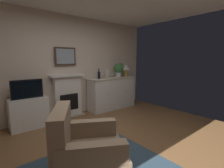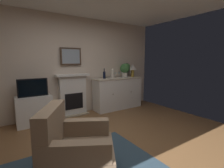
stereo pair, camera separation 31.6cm
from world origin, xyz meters
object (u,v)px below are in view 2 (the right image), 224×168
object	(u,v)px
fireplace_unit	(73,95)
sideboard_cabinet	(118,93)
tv_set	(33,88)
armchair	(75,149)
tv_cabinet	(34,110)
potted_plant_small	(125,69)
framed_picture	(71,56)
wine_glass_center	(119,74)
table_lamp	(133,68)
wine_glass_right	(122,74)
wine_bottle	(104,75)
vase_decorative	(113,74)
wine_glass_left	(116,74)

from	to	relation	value
fireplace_unit	sideboard_cabinet	xyz separation A→B (m)	(1.35, -0.18, -0.08)
tv_set	armchair	world-z (taller)	tv_set
tv_cabinet	potted_plant_small	size ratio (longest dim) A/B	1.74
framed_picture	potted_plant_small	bearing A→B (deg)	-6.10
sideboard_cabinet	wine_glass_center	bearing A→B (deg)	-26.69
table_lamp	tv_set	world-z (taller)	table_lamp
table_lamp	tv_cabinet	world-z (taller)	table_lamp
tv_set	wine_glass_center	bearing A→B (deg)	-0.23
tv_cabinet	armchair	world-z (taller)	armchair
wine_glass_center	fireplace_unit	bearing A→B (deg)	171.99
wine_glass_right	wine_bottle	bearing A→B (deg)	175.38
fireplace_unit	vase_decorative	world-z (taller)	vase_decorative
armchair	fireplace_unit	bearing A→B (deg)	70.60
framed_picture	wine_glass_center	size ratio (longest dim) A/B	3.33
wine_glass_center	wine_glass_right	distance (m)	0.11
wine_glass_right	vase_decorative	distance (m)	0.37
sideboard_cabinet	wine_bottle	bearing A→B (deg)	174.79
framed_picture	vase_decorative	distance (m)	1.25
vase_decorative	wine_glass_right	bearing A→B (deg)	6.63
wine_bottle	tv_cabinet	distance (m)	2.01
wine_glass_left	framed_picture	bearing A→B (deg)	170.32
sideboard_cabinet	vase_decorative	world-z (taller)	vase_decorative
potted_plant_small	framed_picture	bearing A→B (deg)	173.90
table_lamp	wine_glass_right	xyz separation A→B (m)	(-0.42, -0.01, -0.16)
wine_bottle	armchair	xyz separation A→B (m)	(-1.72, -2.20, -0.66)
tv_set	potted_plant_small	bearing A→B (deg)	1.16
wine_glass_left	tv_set	size ratio (longest dim) A/B	0.27
wine_glass_center	armchair	world-z (taller)	wine_glass_center
wine_bottle	tv_set	size ratio (longest dim) A/B	0.47
framed_picture	armchair	distance (m)	2.78
sideboard_cabinet	table_lamp	world-z (taller)	table_lamp
tv_cabinet	armchair	size ratio (longest dim) A/B	0.70
wine_glass_left	wine_glass_center	size ratio (longest dim) A/B	1.00
table_lamp	framed_picture	bearing A→B (deg)	173.39
wine_glass_center	wine_glass_right	bearing A→B (deg)	5.53
table_lamp	wine_glass_center	distance (m)	0.56
table_lamp	wine_glass_right	distance (m)	0.45
wine_glass_left	armchair	distance (m)	3.09
table_lamp	vase_decorative	xyz separation A→B (m)	(-0.79, -0.05, -0.14)
framed_picture	tv_set	world-z (taller)	framed_picture
wine_glass_left	vase_decorative	world-z (taller)	vase_decorative
framed_picture	vase_decorative	bearing A→B (deg)	-13.62
sideboard_cabinet	wine_bottle	xyz separation A→B (m)	(-0.45, 0.04, 0.58)
vase_decorative	tv_set	size ratio (longest dim) A/B	0.45
wine_glass_right	wine_glass_center	bearing A→B (deg)	-174.47
wine_glass_left	tv_cabinet	xyz separation A→B (m)	(-2.25, 0.01, -0.73)
framed_picture	wine_glass_right	size ratio (longest dim) A/B	3.33
framed_picture	wine_glass_left	bearing A→B (deg)	-9.68
table_lamp	wine_glass_left	size ratio (longest dim) A/B	2.42
wine_glass_center	wine_glass_right	world-z (taller)	same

